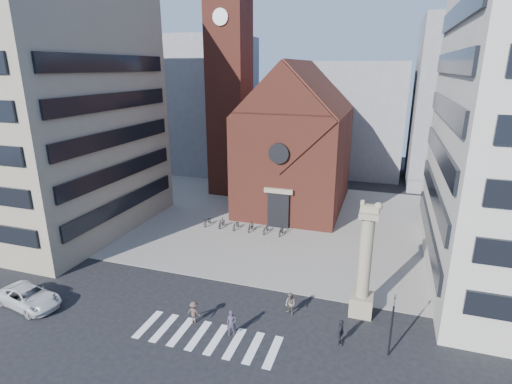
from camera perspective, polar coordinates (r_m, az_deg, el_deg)
ground at (r=30.81m, az=-5.48°, el=-16.55°), size 120.00×120.00×0.00m
piazza at (r=46.82m, az=3.86°, el=-4.09°), size 46.00×30.00×0.05m
zebra_crossing at (r=28.41m, az=-6.97°, el=-19.91°), size 10.20×3.20×0.01m
church at (r=50.29m, az=5.79°, el=6.82°), size 12.00×16.65×18.00m
campanile at (r=55.26m, az=-3.81°, el=15.91°), size 5.50×5.50×31.20m
building_left at (r=48.20m, az=-28.30°, el=10.44°), size 18.00×20.00×26.00m
bg_block_left at (r=70.55m, az=-7.72°, el=12.26°), size 16.00×14.00×22.00m
bg_block_mid at (r=68.89m, az=14.51°, el=10.08°), size 14.00×12.00×18.00m
bg_block_right at (r=66.43m, az=28.62°, el=10.90°), size 16.00×14.00×24.00m
lion_column at (r=29.62m, az=15.19°, el=-10.83°), size 1.63×1.60×8.68m
traffic_light at (r=26.81m, az=18.84°, el=-17.38°), size 0.13×0.16×4.30m
white_car at (r=35.22m, az=-29.68°, el=-12.91°), size 5.62×3.32×1.47m
pedestrian_0 at (r=27.90m, az=-3.50°, el=-18.23°), size 0.79×0.66×1.86m
pedestrian_1 at (r=29.92m, az=4.92°, el=-15.68°), size 1.07×1.02×1.73m
pedestrian_2 at (r=27.70m, az=11.99°, el=-19.02°), size 0.56×1.09×1.78m
pedestrian_3 at (r=29.45m, az=-8.84°, el=-16.59°), size 1.07×0.65×1.61m
scooter_0 at (r=45.46m, az=-6.92°, el=-4.19°), size 0.66×1.81×0.95m
scooter_1 at (r=44.78m, az=-4.93°, el=-4.39°), size 0.53×1.76×1.05m
scooter_2 at (r=44.19m, az=-2.88°, el=-4.73°), size 0.66×1.81×0.95m
scooter_3 at (r=43.62m, az=-0.77°, el=-4.94°), size 0.53×1.76×1.05m
scooter_4 at (r=43.15m, az=1.40°, el=-5.27°), size 0.66×1.81×0.95m
scooter_5 at (r=42.71m, az=3.61°, el=-5.48°), size 0.53×1.76×1.05m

